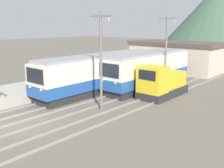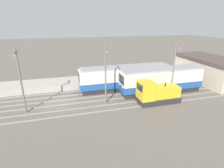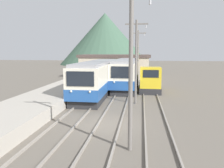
# 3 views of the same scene
# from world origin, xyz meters

# --- Properties ---
(ground_plane) EXTENTS (200.00, 200.00, 0.00)m
(ground_plane) POSITION_xyz_m (0.00, 0.00, 0.00)
(ground_plane) COLOR #665E54
(platform_left) EXTENTS (4.50, 54.00, 0.91)m
(platform_left) POSITION_xyz_m (-6.25, 0.00, 0.45)
(platform_left) COLOR #ADA599
(platform_left) RESTS_ON ground
(track_left) EXTENTS (1.54, 60.00, 0.14)m
(track_left) POSITION_xyz_m (-2.60, 0.00, 0.07)
(track_left) COLOR gray
(track_left) RESTS_ON ground
(track_center) EXTENTS (1.54, 60.00, 0.14)m
(track_center) POSITION_xyz_m (0.20, 0.00, 0.07)
(track_center) COLOR gray
(track_center) RESTS_ON ground
(track_right) EXTENTS (1.54, 60.00, 0.14)m
(track_right) POSITION_xyz_m (3.20, 0.00, 0.07)
(track_right) COLOR gray
(track_right) RESTS_ON ground
(commuter_train_left) EXTENTS (2.84, 14.56, 3.66)m
(commuter_train_left) POSITION_xyz_m (-2.60, 10.26, 1.70)
(commuter_train_left) COLOR #28282B
(commuter_train_left) RESTS_ON ground
(commuter_train_center) EXTENTS (2.84, 12.52, 3.71)m
(commuter_train_center) POSITION_xyz_m (0.20, 14.80, 1.72)
(commuter_train_center) COLOR #28282B
(commuter_train_center) RESTS_ON ground
(shunting_locomotive) EXTENTS (2.40, 5.55, 3.00)m
(shunting_locomotive) POSITION_xyz_m (3.20, 12.49, 1.21)
(shunting_locomotive) COLOR #28282B
(shunting_locomotive) RESTS_ON ground
(catenary_mast_near) EXTENTS (2.00, 0.20, 7.44)m
(catenary_mast_near) POSITION_xyz_m (1.71, -3.58, 4.04)
(catenary_mast_near) COLOR slate
(catenary_mast_near) RESTS_ON ground
(catenary_mast_mid) EXTENTS (2.00, 0.20, 7.44)m
(catenary_mast_mid) POSITION_xyz_m (1.71, 6.04, 4.04)
(catenary_mast_mid) COLOR slate
(catenary_mast_mid) RESTS_ON ground
(catenary_mast_far) EXTENTS (2.00, 0.20, 7.44)m
(catenary_mast_far) POSITION_xyz_m (1.71, 15.66, 4.04)
(catenary_mast_far) COLOR slate
(catenary_mast_far) RESTS_ON ground
(station_building) EXTENTS (12.60, 6.30, 4.16)m
(station_building) POSITION_xyz_m (-2.60, 26.00, 2.10)
(station_building) COLOR beige
(station_building) RESTS_ON ground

